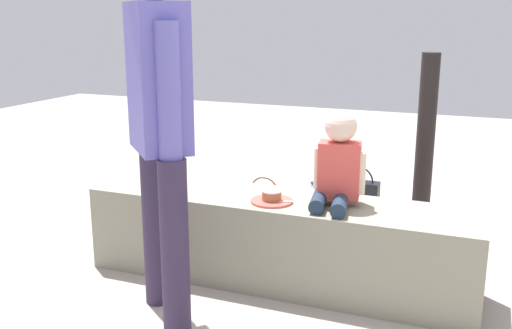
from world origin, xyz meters
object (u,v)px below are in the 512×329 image
child_seated (338,164)px  handbag_brown_canvas (264,206)px  adult_standing (159,102)px  party_cup_red (460,268)px  cake_plate (272,198)px  water_bottle_near_gift (312,198)px  gift_bag (304,219)px  cake_box_white (214,199)px  handbag_black_leather (357,196)px

child_seated → handbag_brown_canvas: child_seated is taller
adult_standing → party_cup_red: (1.26, 1.02, -0.99)m
cake_plate → child_seated: bearing=15.2°
cake_plate → party_cup_red: cake_plate is taller
child_seated → adult_standing: adult_standing is taller
water_bottle_near_gift → party_cup_red: water_bottle_near_gift is taller
party_cup_red → gift_bag: bearing=168.3°
adult_standing → party_cup_red: adult_standing is taller
adult_standing → cake_plate: (0.33, 0.52, -0.55)m
cake_plate → adult_standing: bearing=-122.5°
handbag_brown_canvas → cake_box_white: bearing=155.7°
child_seated → handbag_brown_canvas: bearing=131.3°
child_seated → gift_bag: (-0.36, 0.61, -0.54)m
gift_bag → handbag_black_leather: size_ratio=0.91×
water_bottle_near_gift → handbag_black_leather: size_ratio=0.67×
water_bottle_near_gift → party_cup_red: 1.30m
child_seated → gift_bag: child_seated is taller
child_seated → cake_plate: bearing=-164.8°
adult_standing → cake_plate: adult_standing is taller
adult_standing → party_cup_red: 1.90m
child_seated → cake_plate: child_seated is taller
adult_standing → gift_bag: 1.54m
child_seated → adult_standing: bearing=-137.0°
child_seated → gift_bag: size_ratio=1.53×
adult_standing → child_seated: bearing=43.0°
water_bottle_near_gift → cake_box_white: water_bottle_near_gift is taller
cake_plate → water_bottle_near_gift: bearing=96.5°
cake_plate → water_bottle_near_gift: size_ratio=0.95×
child_seated → water_bottle_near_gift: size_ratio=2.06×
water_bottle_near_gift → adult_standing: bearing=-96.2°
adult_standing → handbag_black_leather: bearing=75.5°
child_seated → handbag_black_leather: child_seated is taller
cake_box_white → handbag_brown_canvas: bearing=-24.3°
cake_plate → water_bottle_near_gift: (-0.14, 1.24, -0.38)m
handbag_black_leather → cake_box_white: bearing=-166.1°
water_bottle_near_gift → handbag_brown_canvas: bearing=-125.1°
adult_standing → party_cup_red: size_ratio=18.38×
gift_bag → handbag_brown_canvas: size_ratio=0.95×
child_seated → cake_plate: size_ratio=2.16×
child_seated → adult_standing: (-0.65, -0.61, 0.36)m
child_seated → cake_box_white: size_ratio=1.47×
water_bottle_near_gift → handbag_black_leather: 0.33m
adult_standing → cake_plate: 0.83m
child_seated → party_cup_red: bearing=34.0°
cake_box_white → water_bottle_near_gift: bearing=9.6°
adult_standing → handbag_black_leather: adult_standing is taller
water_bottle_near_gift → handbag_black_leather: (0.30, 0.13, 0.02)m
child_seated → party_cup_red: (0.61, 0.41, -0.63)m
water_bottle_near_gift → gift_bag: bearing=-79.0°
gift_bag → child_seated: bearing=-59.7°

